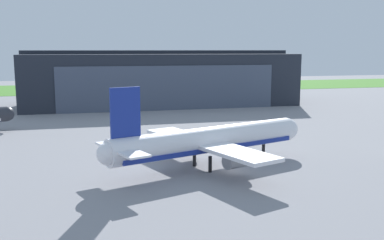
% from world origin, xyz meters
% --- Properties ---
extents(ground_plane, '(440.00, 440.00, 0.00)m').
position_xyz_m(ground_plane, '(0.00, 0.00, 0.00)').
color(ground_plane, gray).
extents(grass_field_strip, '(440.00, 56.00, 0.08)m').
position_xyz_m(grass_field_strip, '(0.00, 155.35, 0.04)').
color(grass_field_strip, '#49872F').
rests_on(grass_field_strip, ground_plane).
extents(maintenance_hangar, '(89.16, 31.39, 18.36)m').
position_xyz_m(maintenance_hangar, '(4.08, 86.65, 8.72)').
color(maintenance_hangar, '#232833').
rests_on(maintenance_hangar, ground_plane).
extents(airliner_near_left, '(35.87, 29.15, 13.58)m').
position_xyz_m(airliner_near_left, '(-2.92, 2.94, 4.38)').
color(airliner_near_left, white).
rests_on(airliner_near_left, ground_plane).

